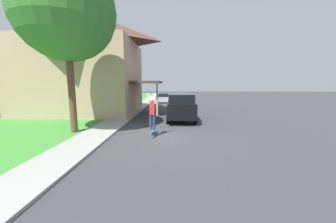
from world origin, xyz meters
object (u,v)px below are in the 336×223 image
Objects in this scene: lawn_tree_far at (124,58)px; suv_parked at (181,105)px; car_down_street at (163,98)px; skateboarder at (152,111)px; lawn_tree_near at (66,12)px; skateboard at (154,133)px.

suv_parked is (5.99, -6.51, -4.44)m from lawn_tree_far.
car_down_street is at bearing 98.42° from suv_parked.
lawn_tree_far is 12.84m from skateboarder.
skateboard is at bearing -7.03° from lawn_tree_near.
skateboarder is at bearing -108.97° from suv_parked.
lawn_tree_far reaches higher than car_down_street.
skateboarder is (4.41, -0.55, -5.02)m from lawn_tree_near.
skateboard is (4.43, -11.34, -5.36)m from lawn_tree_far.
suv_parked is 2.66× the size of skateboarder.
skateboarder is 2.37× the size of skateboard.
lawn_tree_far is 1.73× the size of car_down_street.
skateboarder is at bearing -69.09° from lawn_tree_far.
suv_parked is 6.30× the size of skateboard.
skateboarder is at bearing 175.88° from skateboard.
skateboarder reaches higher than skateboard.
lawn_tree_near is 6.71m from skateboarder.
lawn_tree_far is 9.22× the size of skateboard.
lawn_tree_near is at bearing -144.87° from suv_parked.
skateboard is at bearing -68.65° from lawn_tree_far.
lawn_tree_far is at bearing 110.91° from skateboarder.
suv_parked is at bearing 35.13° from lawn_tree_near.
lawn_tree_near is 11.19× the size of skateboard.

